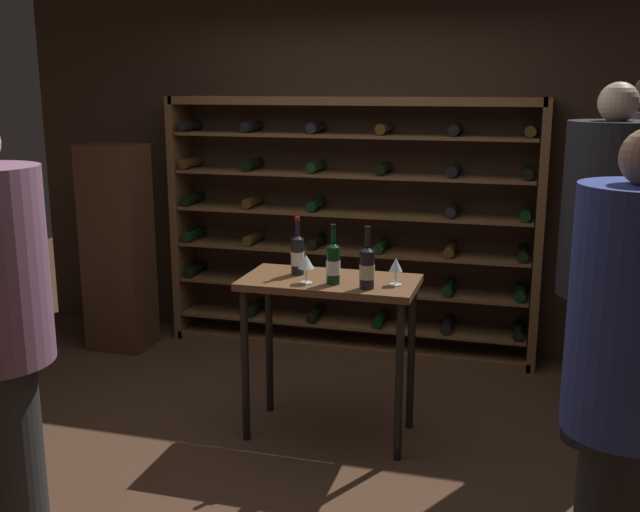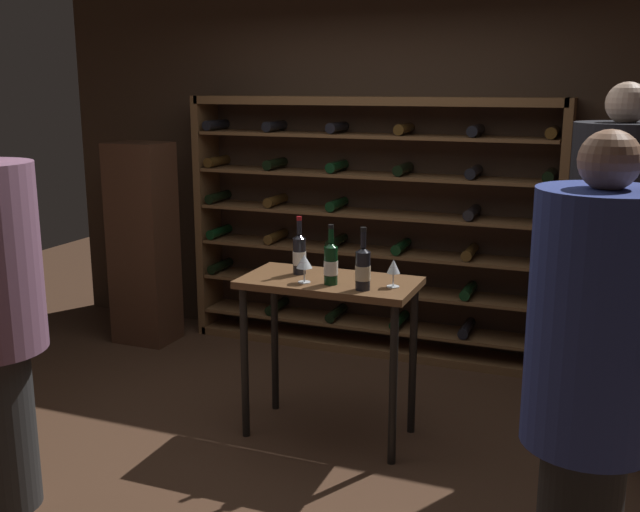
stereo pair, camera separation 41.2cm
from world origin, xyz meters
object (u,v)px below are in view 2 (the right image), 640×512
(tasting_table, at_px, (329,304))
(wine_glass_stemmed_center, at_px, (304,262))
(wine_bottle_black_capsule, at_px, (363,268))
(wine_bottle_green_slim, at_px, (299,254))
(person_bystander_dark_jacket, at_px, (590,381))
(wine_rack, at_px, (369,229))
(wine_glass_stemmed_left, at_px, (393,268))
(wine_bottle_amber_reserve, at_px, (331,263))
(display_cabinet, at_px, (144,244))
(person_host_in_suit, at_px, (613,259))

(tasting_table, height_order, wine_glass_stemmed_center, wine_glass_stemmed_center)
(tasting_table, distance_m, wine_glass_stemmed_center, 0.30)
(wine_bottle_black_capsule, bearing_deg, wine_bottle_green_slim, 156.85)
(person_bystander_dark_jacket, bearing_deg, wine_glass_stemmed_center, -164.99)
(wine_rack, xyz_separation_m, wine_glass_stemmed_left, (0.61, -1.46, 0.09))
(wine_bottle_green_slim, distance_m, wine_bottle_amber_reserve, 0.29)
(display_cabinet, height_order, wine_glass_stemmed_left, display_cabinet)
(tasting_table, xyz_separation_m, person_host_in_suit, (1.45, 0.32, 0.31))
(person_bystander_dark_jacket, distance_m, wine_bottle_amber_reserve, 1.78)
(wine_glass_stemmed_left, bearing_deg, wine_bottle_amber_reserve, -168.13)
(person_host_in_suit, distance_m, wine_glass_stemmed_center, 1.62)
(wine_glass_stemmed_left, bearing_deg, wine_bottle_green_slim, 172.26)
(wine_glass_stemmed_left, bearing_deg, wine_bottle_black_capsule, -140.24)
(tasting_table, bearing_deg, person_bystander_dark_jacket, -41.53)
(wine_bottle_amber_reserve, relative_size, wine_glass_stemmed_left, 2.18)
(wine_rack, xyz_separation_m, person_bystander_dark_jacket, (1.64, -2.68, 0.08))
(wine_rack, relative_size, wine_glass_stemmed_left, 18.46)
(display_cabinet, distance_m, wine_bottle_green_slim, 1.99)
(person_host_in_suit, bearing_deg, person_bystander_dark_jacket, 172.54)
(display_cabinet, bearing_deg, tasting_table, -27.54)
(tasting_table, xyz_separation_m, wine_bottle_black_capsule, (0.24, -0.14, 0.26))
(tasting_table, height_order, wine_bottle_green_slim, wine_bottle_green_slim)
(display_cabinet, bearing_deg, wine_rack, 14.12)
(wine_glass_stemmed_center, bearing_deg, wine_bottle_amber_reserve, 8.78)
(wine_bottle_amber_reserve, height_order, wine_glass_stemmed_center, wine_bottle_amber_reserve)
(wine_rack, xyz_separation_m, tasting_table, (0.23, -1.43, -0.16))
(display_cabinet, bearing_deg, wine_bottle_black_capsule, -27.80)
(person_host_in_suit, bearing_deg, wine_bottle_amber_reserve, 100.61)
(wine_bottle_black_capsule, bearing_deg, person_bystander_dark_jacket, -43.53)
(person_host_in_suit, bearing_deg, wine_bottle_black_capsule, 104.84)
(wine_rack, height_order, wine_bottle_black_capsule, wine_rack)
(person_host_in_suit, relative_size, display_cabinet, 1.28)
(display_cabinet, height_order, wine_bottle_black_capsule, display_cabinet)
(wine_bottle_amber_reserve, bearing_deg, display_cabinet, 150.83)
(tasting_table, xyz_separation_m, wine_bottle_amber_reserve, (0.04, -0.10, 0.26))
(wine_bottle_amber_reserve, distance_m, wine_glass_stemmed_left, 0.34)
(person_host_in_suit, bearing_deg, wine_bottle_green_slim, 93.36)
(wine_bottle_black_capsule, bearing_deg, wine_bottle_amber_reserve, 167.90)
(person_host_in_suit, bearing_deg, display_cabinet, 72.72)
(wine_bottle_green_slim, height_order, wine_bottle_black_capsule, wine_bottle_black_capsule)
(person_host_in_suit, distance_m, display_cabinet, 3.47)
(person_host_in_suit, bearing_deg, wine_rack, 50.76)
(wine_glass_stemmed_left, bearing_deg, person_host_in_suit, 17.76)
(wine_bottle_green_slim, bearing_deg, wine_rack, 91.22)
(wine_rack, bearing_deg, wine_bottle_green_slim, -88.78)
(wine_rack, height_order, wine_glass_stemmed_left, wine_rack)
(wine_glass_stemmed_left, bearing_deg, tasting_table, 175.99)
(wine_bottle_green_slim, distance_m, wine_glass_stemmed_center, 0.20)
(display_cabinet, height_order, wine_glass_stemmed_center, display_cabinet)
(person_bystander_dark_jacket, height_order, wine_bottle_amber_reserve, person_bystander_dark_jacket)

